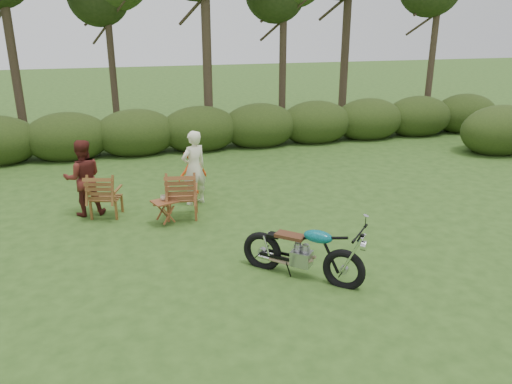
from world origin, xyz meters
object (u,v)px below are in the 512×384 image
object	(u,v)px
motorcycle	(301,276)
adult_a	(195,203)
lawn_chair_right	(183,217)
adult_b	(88,214)
cup	(164,198)
side_table	(165,213)
lawn_chair_left	(108,216)
child	(194,193)

from	to	relation	value
motorcycle	adult_a	distance (m)	4.01
lawn_chair_right	adult_b	xyz separation A→B (m)	(-1.96, 0.73, 0.00)
lawn_chair_right	cup	size ratio (longest dim) A/B	8.05
side_table	adult_a	distance (m)	1.33
lawn_chair_left	adult_b	world-z (taller)	adult_b
lawn_chair_right	side_table	bearing A→B (deg)	47.67
side_table	child	size ratio (longest dim) A/B	0.45
motorcycle	lawn_chair_right	bearing A→B (deg)	158.94
adult_a	adult_b	distance (m)	2.35
adult_b	side_table	bearing A→B (deg)	141.95
side_table	adult_b	distance (m)	1.89
lawn_chair_left	adult_b	bearing A→B (deg)	-9.80
lawn_chair_left	adult_b	distance (m)	0.47
lawn_chair_right	cup	xyz separation A→B (m)	(-0.40, -0.25, 0.56)
lawn_chair_right	child	size ratio (longest dim) A/B	0.92
lawn_chair_right	lawn_chair_left	size ratio (longest dim) A/B	1.07
lawn_chair_left	side_table	size ratio (longest dim) A/B	1.90
lawn_chair_right	child	bearing A→B (deg)	-96.94
adult_a	child	xyz separation A→B (m)	(0.08, 0.71, 0.00)
adult_a	adult_b	size ratio (longest dim) A/B	1.03
side_table	adult_a	bearing A→B (deg)	53.03
motorcycle	cup	size ratio (longest dim) A/B	15.46
child	motorcycle	bearing A→B (deg)	84.70
motorcycle	cup	xyz separation A→B (m)	(-1.89, 2.86, 0.56)
lawn_chair_left	child	distance (m)	2.21
lawn_chair_left	adult_a	distance (m)	1.94
lawn_chair_right	cup	world-z (taller)	cup
cup	motorcycle	bearing A→B (deg)	-56.58
side_table	child	world-z (taller)	child
side_table	adult_b	size ratio (longest dim) A/B	0.31
cup	child	bearing A→B (deg)	62.96
lawn_chair_left	child	world-z (taller)	child
motorcycle	cup	bearing A→B (deg)	166.86
adult_b	child	xyz separation A→B (m)	(2.43, 0.72, 0.00)
side_table	cup	xyz separation A→B (m)	(-0.01, 0.05, 0.31)
lawn_chair_left	cup	size ratio (longest dim) A/B	7.53
adult_a	child	world-z (taller)	adult_a
lawn_chair_left	adult_a	xyz separation A→B (m)	(1.93, 0.22, 0.00)
lawn_chair_right	child	distance (m)	1.53
lawn_chair_left	cup	xyz separation A→B (m)	(1.14, -0.77, 0.56)
side_table	adult_b	bearing A→B (deg)	146.66
motorcycle	adult_b	size ratio (longest dim) A/B	1.22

